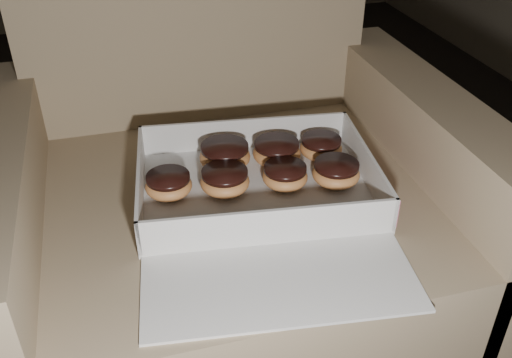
{
  "coord_description": "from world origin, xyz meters",
  "views": [
    {
      "loc": [
        0.33,
        -0.88,
        1.0
      ],
      "look_at": [
        0.55,
        -0.07,
        0.45
      ],
      "focal_mm": 40.0,
      "sensor_mm": 36.0,
      "label": 1
    }
  ],
  "objects": [
    {
      "name": "armchair",
      "position": [
        0.51,
        0.01,
        0.29
      ],
      "size": [
        0.9,
        0.76,
        0.94
      ],
      "color": "#8C7759",
      "rests_on": "floor"
    },
    {
      "name": "bakery_box",
      "position": [
        0.55,
        -0.11,
        0.43
      ],
      "size": [
        0.46,
        0.52,
        0.07
      ],
      "rotation": [
        0.0,
        0.0,
        -0.12
      ],
      "color": "silver",
      "rests_on": "armchair"
    },
    {
      "name": "donut_a",
      "position": [
        0.61,
        0.0,
        0.45
      ],
      "size": [
        0.09,
        0.09,
        0.05
      ],
      "color": "#D68F4A",
      "rests_on": "bakery_box"
    },
    {
      "name": "donut_b",
      "position": [
        0.6,
        -0.07,
        0.45
      ],
      "size": [
        0.08,
        0.08,
        0.04
      ],
      "color": "#D68F4A",
      "rests_on": "bakery_box"
    },
    {
      "name": "donut_c",
      "position": [
        0.4,
        -0.05,
        0.45
      ],
      "size": [
        0.08,
        0.08,
        0.04
      ],
      "color": "#D68F4A",
      "rests_on": "bakery_box"
    },
    {
      "name": "donut_d",
      "position": [
        0.69,
        -0.09,
        0.45
      ],
      "size": [
        0.09,
        0.09,
        0.04
      ],
      "color": "#D68F4A",
      "rests_on": "bakery_box"
    },
    {
      "name": "donut_e",
      "position": [
        0.49,
        -0.06,
        0.45
      ],
      "size": [
        0.09,
        0.09,
        0.04
      ],
      "color": "#D68F4A",
      "rests_on": "bakery_box"
    },
    {
      "name": "donut_f",
      "position": [
        0.7,
        0.0,
        0.45
      ],
      "size": [
        0.08,
        0.08,
        0.04
      ],
      "color": "#D68F4A",
      "rests_on": "bakery_box"
    },
    {
      "name": "donut_g",
      "position": [
        0.51,
        0.02,
        0.45
      ],
      "size": [
        0.1,
        0.1,
        0.05
      ],
      "color": "#D68F4A",
      "rests_on": "bakery_box"
    },
    {
      "name": "crumb_a",
      "position": [
        0.39,
        -0.13,
        0.43
      ],
      "size": [
        0.01,
        0.01,
        0.0
      ],
      "primitive_type": "ellipsoid",
      "color": "black",
      "rests_on": "bakery_box"
    },
    {
      "name": "crumb_b",
      "position": [
        0.44,
        -0.17,
        0.43
      ],
      "size": [
        0.01,
        0.01,
        0.0
      ],
      "primitive_type": "ellipsoid",
      "color": "black",
      "rests_on": "bakery_box"
    },
    {
      "name": "crumb_c",
      "position": [
        0.62,
        -0.18,
        0.43
      ],
      "size": [
        0.01,
        0.01,
        0.0
      ],
      "primitive_type": "ellipsoid",
      "color": "black",
      "rests_on": "bakery_box"
    },
    {
      "name": "crumb_d",
      "position": [
        0.66,
        -0.15,
        0.43
      ],
      "size": [
        0.01,
        0.01,
        0.0
      ],
      "primitive_type": "ellipsoid",
      "color": "black",
      "rests_on": "bakery_box"
    },
    {
      "name": "crumb_e",
      "position": [
        0.37,
        -0.15,
        0.43
      ],
      "size": [
        0.01,
        0.01,
        0.0
      ],
      "primitive_type": "ellipsoid",
      "color": "black",
      "rests_on": "bakery_box"
    }
  ]
}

